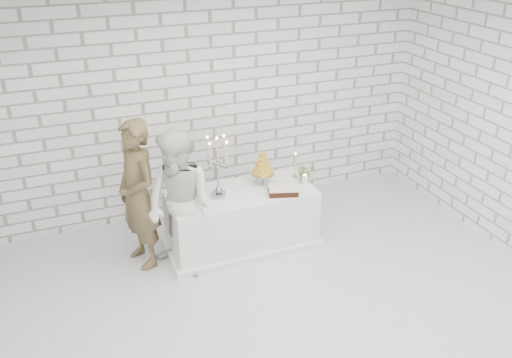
{
  "coord_description": "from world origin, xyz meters",
  "views": [
    {
      "loc": [
        -2.0,
        -4.11,
        3.84
      ],
      "look_at": [
        0.06,
        1.09,
        1.05
      ],
      "focal_mm": 37.85,
      "sensor_mm": 36.0,
      "label": 1
    }
  ],
  "objects_px": {
    "cake_table": "(242,218)",
    "groom": "(138,195)",
    "bride": "(180,205)",
    "croquembouche": "(263,167)",
    "candelabra": "(218,167)"
  },
  "relations": [
    {
      "from": "bride",
      "to": "candelabra",
      "type": "bearing_deg",
      "value": 83.14
    },
    {
      "from": "groom",
      "to": "croquembouche",
      "type": "bearing_deg",
      "value": 73.83
    },
    {
      "from": "cake_table",
      "to": "candelabra",
      "type": "distance_m",
      "value": 0.81
    },
    {
      "from": "groom",
      "to": "candelabra",
      "type": "height_order",
      "value": "groom"
    },
    {
      "from": "cake_table",
      "to": "groom",
      "type": "bearing_deg",
      "value": 176.55
    },
    {
      "from": "cake_table",
      "to": "groom",
      "type": "distance_m",
      "value": 1.35
    },
    {
      "from": "bride",
      "to": "croquembouche",
      "type": "relative_size",
      "value": 3.85
    },
    {
      "from": "cake_table",
      "to": "croquembouche",
      "type": "bearing_deg",
      "value": 18.72
    },
    {
      "from": "groom",
      "to": "bride",
      "type": "xyz_separation_m",
      "value": [
        0.4,
        -0.34,
        -0.04
      ]
    },
    {
      "from": "cake_table",
      "to": "croquembouche",
      "type": "relative_size",
      "value": 3.98
    },
    {
      "from": "groom",
      "to": "bride",
      "type": "relative_size",
      "value": 1.05
    },
    {
      "from": "candelabra",
      "to": "croquembouche",
      "type": "distance_m",
      "value": 0.65
    },
    {
      "from": "croquembouche",
      "to": "bride",
      "type": "bearing_deg",
      "value": -162.17
    },
    {
      "from": "cake_table",
      "to": "groom",
      "type": "relative_size",
      "value": 0.99
    },
    {
      "from": "cake_table",
      "to": "groom",
      "type": "xyz_separation_m",
      "value": [
        -1.23,
        0.07,
        0.54
      ]
    }
  ]
}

